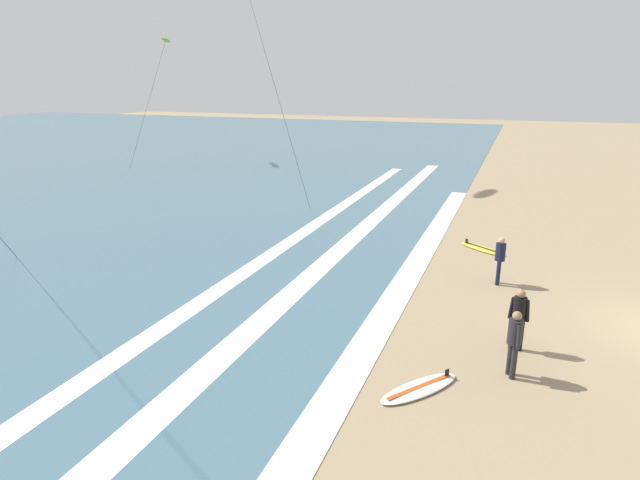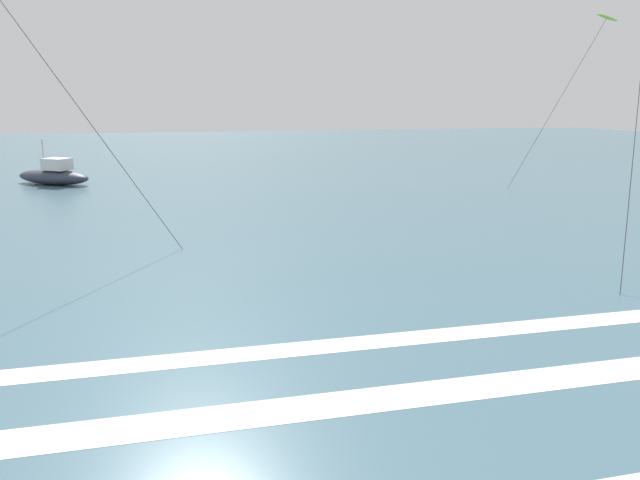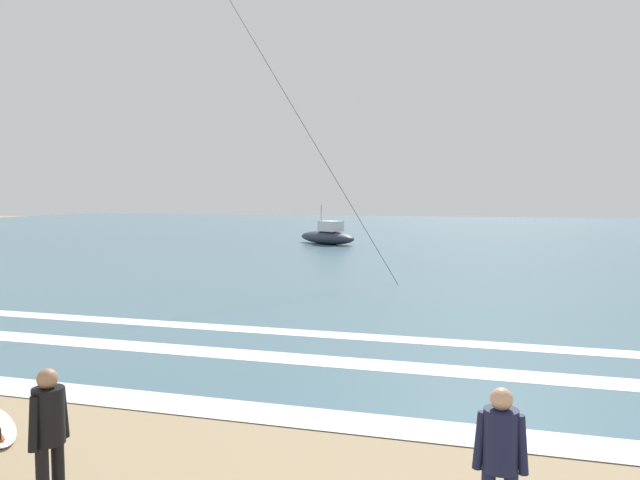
# 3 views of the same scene
# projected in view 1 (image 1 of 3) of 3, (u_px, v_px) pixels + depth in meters

# --- Properties ---
(wave_foam_shoreline) EXTENTS (36.79, 0.87, 0.01)m
(wave_foam_shoreline) POSITION_uv_depth(u_px,v_px,m) (383.00, 318.00, 14.69)
(wave_foam_shoreline) COLOR white
(wave_foam_shoreline) RESTS_ON ocean_surface
(wave_foam_mid_break) EXTENTS (55.46, 0.82, 0.01)m
(wave_foam_mid_break) POSITION_uv_depth(u_px,v_px,m) (288.00, 296.00, 16.20)
(wave_foam_mid_break) COLOR white
(wave_foam_mid_break) RESTS_ON ocean_surface
(wave_foam_outer_break) EXTENTS (51.06, 0.69, 0.01)m
(wave_foam_outer_break) POSITION_uv_depth(u_px,v_px,m) (218.00, 290.00, 16.68)
(wave_foam_outer_break) COLOR white
(wave_foam_outer_break) RESTS_ON ocean_surface
(surfer_foreground_main) EXTENTS (0.32, 0.52, 1.60)m
(surfer_foreground_main) POSITION_uv_depth(u_px,v_px,m) (519.00, 314.00, 12.76)
(surfer_foreground_main) COLOR black
(surfer_foreground_main) RESTS_ON ground
(surfer_mid_group) EXTENTS (0.50, 0.32, 1.60)m
(surfer_mid_group) POSITION_uv_depth(u_px,v_px,m) (515.00, 338.00, 11.58)
(surfer_mid_group) COLOR #232328
(surfer_mid_group) RESTS_ON ground
(surfer_left_near) EXTENTS (0.51, 0.32, 1.60)m
(surfer_left_near) POSITION_uv_depth(u_px,v_px,m) (500.00, 256.00, 16.95)
(surfer_left_near) COLOR #141938
(surfer_left_near) RESTS_ON ground
(surfboard_right_spare) EXTENTS (1.69, 2.07, 0.25)m
(surfboard_right_spare) POSITION_uv_depth(u_px,v_px,m) (483.00, 249.00, 20.68)
(surfboard_right_spare) COLOR yellow
(surfboard_right_spare) RESTS_ON ground
(surfboard_foreground_flat) EXTENTS (2.04, 1.74, 0.25)m
(surfboard_foreground_flat) POSITION_uv_depth(u_px,v_px,m) (419.00, 388.00, 11.31)
(surfboard_foreground_flat) COLOR silver
(surfboard_foreground_flat) RESTS_ON ground
(kite_lime_mid_center) EXTENTS (6.50, 2.53, 9.70)m
(kite_lime_mid_center) POSITION_uv_depth(u_px,v_px,m) (165.00, 41.00, 41.39)
(kite_lime_mid_center) COLOR #70C628
(kite_lime_mid_center) RESTS_ON ground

